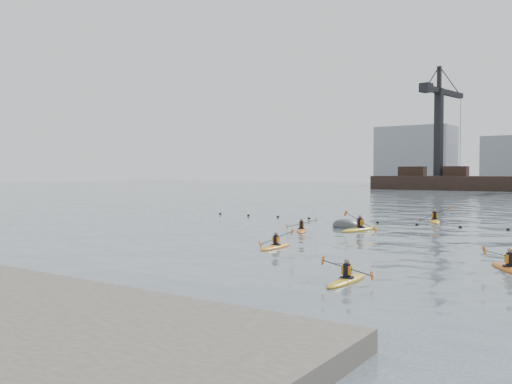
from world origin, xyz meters
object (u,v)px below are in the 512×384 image
Objects in this scene: kayaker_1 at (347,280)px; mooring_buoy at (348,227)px; kayaker_0 at (276,246)px; kayaker_4 at (510,268)px; kayaker_3 at (360,229)px; kayaker_5 at (435,221)px; kayaker_2 at (301,230)px.

kayaker_1 reaches higher than mooring_buoy.
kayaker_0 reaches higher than kayaker_4.
kayaker_3 is 2.05m from mooring_buoy.
kayaker_0 is 11.44m from mooring_buoy.
kayaker_4 is 0.83× the size of kayaker_5.
kayaker_0 is 0.81× the size of kayaker_5.
kayaker_3 is at bearing 111.75° from kayaker_1.
kayaker_5 is at bearing 37.35° from kayaker_2.
kayaker_1 is 0.98× the size of kayaker_4.
kayaker_3 reaches higher than kayaker_2.
kayaker_2 is 3.88m from kayaker_3.
kayaker_5 reaches higher than kayaker_0.
kayaker_5 is at bearing -99.23° from kayaker_4.
kayaker_2 is 0.80× the size of kayaker_5.
kayaker_1 is 0.77× the size of kayaker_3.
kayaker_2 is at bearing 107.43° from kayaker_0.
kayaker_1 is 0.81× the size of kayaker_5.
kayaker_4 is 1.29× the size of mooring_buoy.
kayaker_2 is at bearing 124.84° from kayaker_1.
mooring_buoy is at bearing 41.26° from kayaker_2.
kayaker_3 is 14.72m from kayaker_4.
kayaker_3 is 9.22m from kayaker_5.
kayaker_3 is 1.64× the size of mooring_buoy.
kayaker_4 is at bearing -87.79° from kayaker_5.
kayaker_0 reaches higher than mooring_buoy.
kayaker_3 reaches higher than kayaker_5.
mooring_buoy is (-7.81, 17.23, -0.09)m from kayaker_1.
kayaker_5 is 1.55× the size of mooring_buoy.
kayaker_4 is 20.93m from kayaker_5.
kayaker_0 is at bearing -78.18° from kayaker_3.
kayaker_2 reaches higher than kayaker_1.
kayaker_5 reaches higher than kayaker_4.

